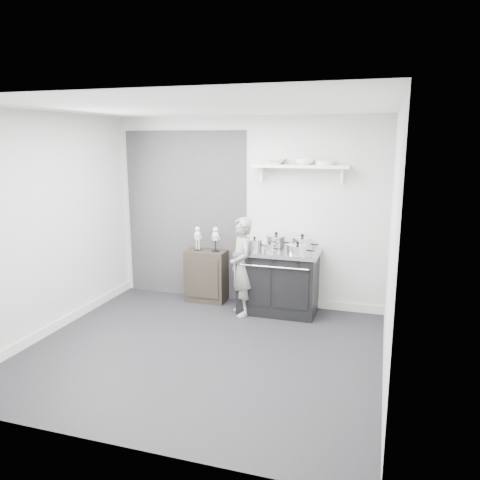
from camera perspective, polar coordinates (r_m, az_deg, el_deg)
name	(u,v)px	position (r m, az deg, el deg)	size (l,w,h in m)	color
ground	(202,350)	(5.54, -4.71, -13.21)	(4.00, 4.00, 0.00)	black
room_shell	(197,207)	(5.23, -5.32, 4.06)	(4.02, 3.62, 2.71)	silver
wall_shelf	(301,167)	(6.42, 7.39, 8.81)	(1.30, 0.26, 0.24)	white
stove	(278,281)	(6.54, 4.69, -4.97)	(1.11, 0.69, 0.89)	black
side_cabinet	(207,276)	(7.00, -4.11, -4.37)	(0.59, 0.35, 0.77)	black
child	(242,267)	(6.37, 0.19, -3.26)	(0.50, 0.32, 1.36)	gray
pot_front_left	(255,244)	(6.40, 1.78, -0.52)	(0.30, 0.21, 0.19)	silver
pot_back_left	(276,241)	(6.52, 4.42, -0.17)	(0.36, 0.27, 0.23)	silver
pot_back_right	(302,243)	(6.48, 7.60, -0.38)	(0.37, 0.28, 0.22)	silver
pot_front_right	(297,249)	(6.22, 7.01, -1.11)	(0.37, 0.28, 0.17)	silver
pot_front_center	(270,248)	(6.28, 3.64, -0.95)	(0.25, 0.16, 0.14)	silver
skeleton_full	(198,237)	(6.90, -5.18, 0.42)	(0.11, 0.07, 0.41)	beige
skeleton_torso	(216,237)	(6.80, -3.00, 0.33)	(0.12, 0.08, 0.42)	beige
bowl_large	(274,161)	(6.48, 4.11, 9.55)	(0.33, 0.33, 0.08)	white
bowl_small	(304,162)	(6.40, 7.86, 9.42)	(0.25, 0.25, 0.08)	white
plate_stack	(325,163)	(6.36, 10.31, 9.24)	(0.25, 0.25, 0.06)	silver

